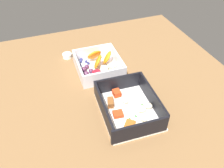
% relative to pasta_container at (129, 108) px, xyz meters
% --- Properties ---
extents(table_surface, '(0.80, 0.80, 0.02)m').
position_rel_pasta_container_xyz_m(table_surface, '(0.11, 0.01, -0.03)').
color(table_surface, brown).
rests_on(table_surface, ground).
extents(pasta_container, '(0.19, 0.15, 0.05)m').
position_rel_pasta_container_xyz_m(pasta_container, '(0.00, 0.00, 0.00)').
color(pasta_container, white).
rests_on(pasta_container, table_surface).
extents(fruit_bowl, '(0.15, 0.14, 0.06)m').
position_rel_pasta_container_xyz_m(fruit_bowl, '(0.21, 0.02, 0.00)').
color(fruit_bowl, white).
rests_on(fruit_bowl, table_surface).
extents(paper_cup_liner, '(0.03, 0.03, 0.01)m').
position_rel_pasta_container_xyz_m(paper_cup_liner, '(0.32, 0.10, -0.01)').
color(paper_cup_liner, white).
rests_on(paper_cup_liner, table_surface).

